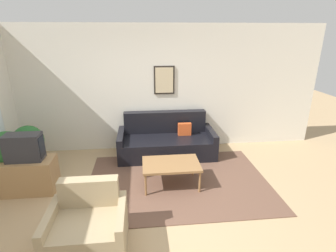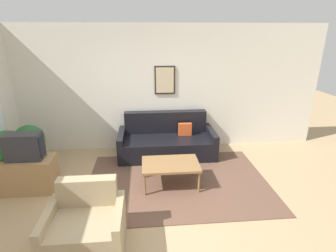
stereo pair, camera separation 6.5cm
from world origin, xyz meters
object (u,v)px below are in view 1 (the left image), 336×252
object	(u,v)px
tv	(24,147)
potted_plant_tall	(7,151)
couch	(166,142)
coffee_table	(171,165)
armchair	(88,229)

from	to	relation	value
tv	potted_plant_tall	size ratio (longest dim) A/B	0.57
potted_plant_tall	couch	bearing A→B (deg)	18.72
tv	couch	bearing A→B (deg)	26.00
coffee_table	tv	xyz separation A→B (m)	(-2.34, 0.07, 0.41)
couch	coffee_table	xyz separation A→B (m)	(-0.04, -1.23, 0.09)
tv	armchair	world-z (taller)	tv
coffee_table	tv	bearing A→B (deg)	178.28
couch	armchair	size ratio (longest dim) A/B	2.24
armchair	coffee_table	bearing A→B (deg)	36.02
couch	tv	world-z (taller)	tv
coffee_table	potted_plant_tall	bearing A→B (deg)	173.82
coffee_table	tv	size ratio (longest dim) A/B	1.73
coffee_table	armchair	world-z (taller)	armchair
coffee_table	armchair	distance (m)	1.75
tv	armchair	size ratio (longest dim) A/B	0.62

